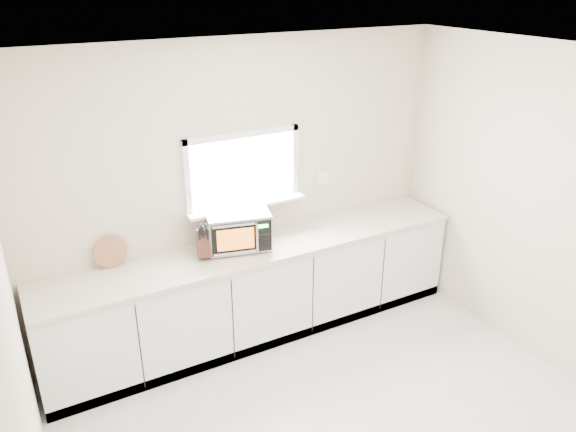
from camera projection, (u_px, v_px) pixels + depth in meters
back_wall at (243, 189)px, 5.08m from camera, size 4.00×0.17×2.70m
cabinets at (259, 292)px, 5.21m from camera, size 3.92×0.60×0.88m
countertop at (259, 248)px, 5.02m from camera, size 3.92×0.64×0.04m
microwave at (238, 228)px, 4.93m from camera, size 0.62×0.54×0.35m
knife_block at (203, 242)px, 4.76m from camera, size 0.17×0.25×0.33m
cutting_board at (110, 252)px, 4.61m from camera, size 0.27×0.06×0.27m
coffee_grinder at (265, 227)px, 5.13m from camera, size 0.13×0.13×0.22m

